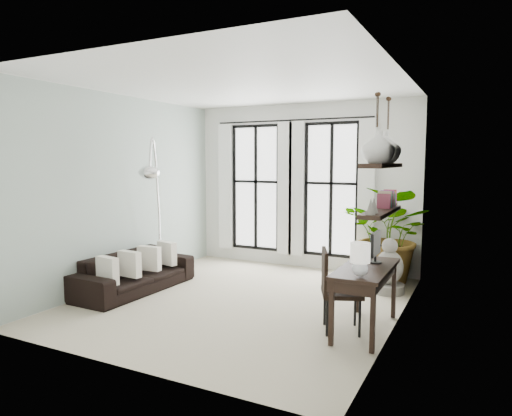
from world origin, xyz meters
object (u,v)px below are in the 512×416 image
Objects in this scene: sofa at (135,272)px; buddha at (389,270)px; desk at (365,273)px; arc_lamp at (154,174)px; desk_chair at (334,285)px; plant at (391,235)px.

sofa is 4.08m from buddha.
desk reaches higher than sofa.
sofa is 1.53× the size of desk.
buddha is (3.59, 1.33, -1.52)m from arc_lamp.
buddha is (0.30, 1.97, -0.21)m from desk_chair.
buddha reaches higher than sofa.
desk reaches higher than desk_chair.
plant is at bearing -54.78° from sofa.
arc_lamp reaches higher than desk_chair.
desk is at bearing -90.34° from sofa.
desk is (0.14, -2.52, -0.08)m from plant.
desk_chair reaches higher than sofa.
plant reaches higher than sofa.
desk_chair is at bearing -94.37° from plant.
plant reaches higher than desk_chair.
sofa is at bearing -104.67° from arc_lamp.
plant is at bearing 63.03° from desk_chair.
arc_lamp is (-3.30, 0.64, 1.31)m from desk_chair.
sofa is 3.77m from desk.
sofa is 2.06× the size of desk_chair.
sofa is at bearing 153.32° from desk_chair.
desk_chair is 0.41× the size of arc_lamp.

